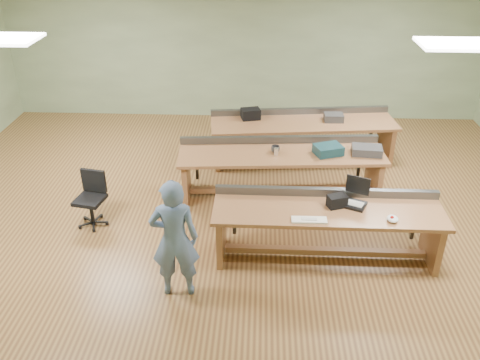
{
  "coord_description": "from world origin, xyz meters",
  "views": [
    {
      "loc": [
        0.38,
        -6.55,
        4.2
      ],
      "look_at": [
        0.11,
        -0.6,
        0.91
      ],
      "focal_mm": 38.0,
      "sensor_mm": 36.0,
      "label": 1
    }
  ],
  "objects_px": {
    "workbench_front": "(327,221)",
    "drinks_can": "(276,152)",
    "laptop_base": "(353,204)",
    "person": "(175,239)",
    "workbench_back": "(303,131)",
    "task_chair": "(92,206)",
    "parts_bin_grey": "(367,150)",
    "camera_bag": "(337,201)",
    "workbench_mid": "(281,162)",
    "parts_bin_teal": "(328,150)",
    "mug": "(275,149)"
  },
  "relations": [
    {
      "from": "camera_bag",
      "to": "task_chair",
      "type": "distance_m",
      "value": 3.51
    },
    {
      "from": "laptop_base",
      "to": "drinks_can",
      "type": "distance_m",
      "value": 1.74
    },
    {
      "from": "laptop_base",
      "to": "person",
      "type": "bearing_deg",
      "value": -133.68
    },
    {
      "from": "camera_bag",
      "to": "drinks_can",
      "type": "relative_size",
      "value": 2.06
    },
    {
      "from": "task_chair",
      "to": "parts_bin_grey",
      "type": "distance_m",
      "value": 4.22
    },
    {
      "from": "camera_bag",
      "to": "parts_bin_grey",
      "type": "bearing_deg",
      "value": 48.1
    },
    {
      "from": "person",
      "to": "mug",
      "type": "relative_size",
      "value": 11.32
    },
    {
      "from": "workbench_front",
      "to": "camera_bag",
      "type": "distance_m",
      "value": 0.3
    },
    {
      "from": "mug",
      "to": "drinks_can",
      "type": "bearing_deg",
      "value": -84.15
    },
    {
      "from": "workbench_mid",
      "to": "laptop_base",
      "type": "distance_m",
      "value": 1.8
    },
    {
      "from": "workbench_back",
      "to": "camera_bag",
      "type": "height_order",
      "value": "camera_bag"
    },
    {
      "from": "parts_bin_teal",
      "to": "parts_bin_grey",
      "type": "height_order",
      "value": "parts_bin_teal"
    },
    {
      "from": "parts_bin_teal",
      "to": "mug",
      "type": "bearing_deg",
      "value": 178.32
    },
    {
      "from": "task_chair",
      "to": "laptop_base",
      "type": "bearing_deg",
      "value": 2.56
    },
    {
      "from": "parts_bin_grey",
      "to": "camera_bag",
      "type": "bearing_deg",
      "value": -112.49
    },
    {
      "from": "parts_bin_teal",
      "to": "person",
      "type": "bearing_deg",
      "value": -130.17
    },
    {
      "from": "mug",
      "to": "parts_bin_grey",
      "type": "bearing_deg",
      "value": 0.12
    },
    {
      "from": "workbench_back",
      "to": "parts_bin_teal",
      "type": "height_order",
      "value": "parts_bin_teal"
    },
    {
      "from": "workbench_front",
      "to": "workbench_mid",
      "type": "xyz_separation_m",
      "value": [
        -0.56,
        1.63,
        0.01
      ]
    },
    {
      "from": "laptop_base",
      "to": "parts_bin_grey",
      "type": "xyz_separation_m",
      "value": [
        0.43,
        1.54,
        0.05
      ]
    },
    {
      "from": "workbench_back",
      "to": "laptop_base",
      "type": "relative_size",
      "value": 10.9
    },
    {
      "from": "camera_bag",
      "to": "task_chair",
      "type": "height_order",
      "value": "camera_bag"
    },
    {
      "from": "mug",
      "to": "workbench_mid",
      "type": "bearing_deg",
      "value": 10.73
    },
    {
      "from": "workbench_front",
      "to": "drinks_can",
      "type": "distance_m",
      "value": 1.66
    },
    {
      "from": "workbench_back",
      "to": "parts_bin_teal",
      "type": "bearing_deg",
      "value": -83.7
    },
    {
      "from": "workbench_front",
      "to": "laptop_base",
      "type": "relative_size",
      "value": 9.58
    },
    {
      "from": "workbench_back",
      "to": "parts_bin_grey",
      "type": "distance_m",
      "value": 1.59
    },
    {
      "from": "workbench_front",
      "to": "laptop_base",
      "type": "distance_m",
      "value": 0.4
    },
    {
      "from": "workbench_mid",
      "to": "parts_bin_grey",
      "type": "relative_size",
      "value": 7.16
    },
    {
      "from": "parts_bin_grey",
      "to": "workbench_back",
      "type": "bearing_deg",
      "value": 124.67
    },
    {
      "from": "workbench_front",
      "to": "drinks_can",
      "type": "height_order",
      "value": "drinks_can"
    },
    {
      "from": "person",
      "to": "parts_bin_teal",
      "type": "distance_m",
      "value": 3.12
    },
    {
      "from": "parts_bin_grey",
      "to": "workbench_front",
      "type": "bearing_deg",
      "value": -115.2
    },
    {
      "from": "task_chair",
      "to": "parts_bin_teal",
      "type": "relative_size",
      "value": 2.0
    },
    {
      "from": "camera_bag",
      "to": "task_chair",
      "type": "relative_size",
      "value": 0.29
    },
    {
      "from": "camera_bag",
      "to": "parts_bin_teal",
      "type": "height_order",
      "value": "camera_bag"
    },
    {
      "from": "workbench_mid",
      "to": "task_chair",
      "type": "distance_m",
      "value": 2.94
    },
    {
      "from": "parts_bin_grey",
      "to": "mug",
      "type": "bearing_deg",
      "value": -179.88
    },
    {
      "from": "mug",
      "to": "parts_bin_teal",
      "type": "bearing_deg",
      "value": -1.68
    },
    {
      "from": "workbench_back",
      "to": "task_chair",
      "type": "height_order",
      "value": "workbench_back"
    },
    {
      "from": "person",
      "to": "workbench_front",
      "type": "bearing_deg",
      "value": -162.61
    },
    {
      "from": "parts_bin_grey",
      "to": "mug",
      "type": "relative_size",
      "value": 3.33
    },
    {
      "from": "workbench_front",
      "to": "parts_bin_grey",
      "type": "distance_m",
      "value": 1.81
    },
    {
      "from": "task_chair",
      "to": "workbench_back",
      "type": "bearing_deg",
      "value": 46.9
    },
    {
      "from": "workbench_mid",
      "to": "parts_bin_grey",
      "type": "xyz_separation_m",
      "value": [
        1.32,
        -0.01,
        0.25
      ]
    },
    {
      "from": "laptop_base",
      "to": "parts_bin_teal",
      "type": "bearing_deg",
      "value": 120.84
    },
    {
      "from": "workbench_mid",
      "to": "camera_bag",
      "type": "height_order",
      "value": "camera_bag"
    },
    {
      "from": "workbench_back",
      "to": "task_chair",
      "type": "bearing_deg",
      "value": -150.71
    },
    {
      "from": "person",
      "to": "laptop_base",
      "type": "bearing_deg",
      "value": -164.06
    },
    {
      "from": "workbench_mid",
      "to": "drinks_can",
      "type": "height_order",
      "value": "drinks_can"
    }
  ]
}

